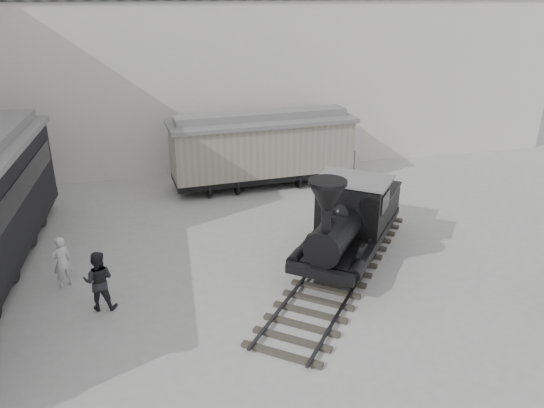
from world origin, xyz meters
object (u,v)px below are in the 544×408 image
object	(u,v)px
boxcar	(262,147)
locomotive	(348,225)
visitor_b	(99,281)
visitor_a	(62,262)

from	to	relation	value
boxcar	locomotive	bearing A→B (deg)	-85.68
locomotive	boxcar	size ratio (longest dim) A/B	1.08
boxcar	visitor_b	world-z (taller)	boxcar
locomotive	boxcar	world-z (taller)	locomotive
locomotive	boxcar	bearing A→B (deg)	135.99
locomotive	visitor_b	world-z (taller)	locomotive
boxcar	visitor_a	world-z (taller)	boxcar
locomotive	visitor_a	distance (m)	9.07
visitor_a	locomotive	bearing A→B (deg)	146.73
boxcar	visitor_a	distance (m)	10.89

